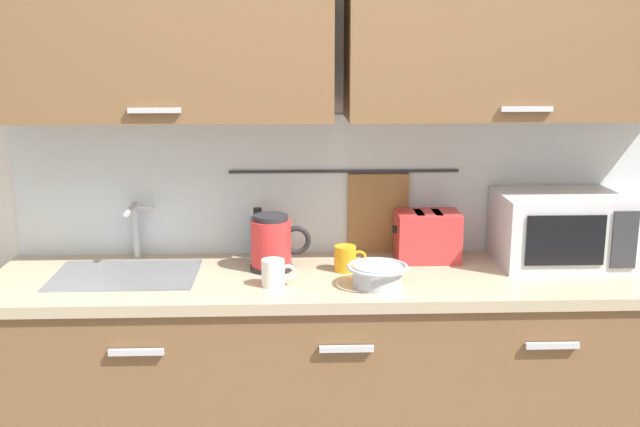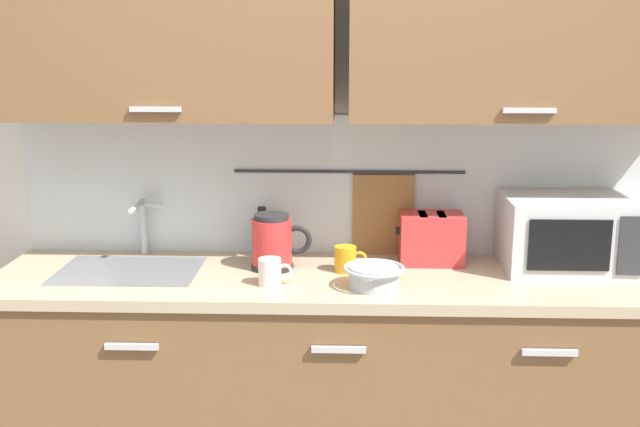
{
  "view_description": "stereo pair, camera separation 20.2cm",
  "coord_description": "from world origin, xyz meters",
  "px_view_note": "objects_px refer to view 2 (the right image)",
  "views": [
    {
      "loc": [
        -0.18,
        -2.35,
        1.74
      ],
      "look_at": [
        -0.07,
        0.33,
        1.12
      ],
      "focal_mm": 42.85,
      "sensor_mm": 36.0,
      "label": 1
    },
    {
      "loc": [
        0.02,
        -2.35,
        1.74
      ],
      "look_at": [
        -0.07,
        0.33,
        1.12
      ],
      "focal_mm": 42.85,
      "sensor_mm": 36.0,
      "label": 2
    }
  ],
  "objects_px": {
    "microwave": "(566,233)",
    "electric_kettle": "(273,242)",
    "mug_near_sink": "(271,272)",
    "toaster": "(431,238)",
    "dish_soap_bottle": "(262,234)",
    "mug_by_kettle": "(346,259)",
    "mixing_bowl": "(374,275)"
  },
  "relations": [
    {
      "from": "toaster",
      "to": "mug_by_kettle",
      "type": "relative_size",
      "value": 2.13
    },
    {
      "from": "mug_near_sink",
      "to": "toaster",
      "type": "height_order",
      "value": "toaster"
    },
    {
      "from": "electric_kettle",
      "to": "mug_by_kettle",
      "type": "height_order",
      "value": "electric_kettle"
    },
    {
      "from": "mug_near_sink",
      "to": "mug_by_kettle",
      "type": "distance_m",
      "value": 0.31
    },
    {
      "from": "microwave",
      "to": "mug_by_kettle",
      "type": "relative_size",
      "value": 3.83
    },
    {
      "from": "mixing_bowl",
      "to": "toaster",
      "type": "bearing_deg",
      "value": 54.05
    },
    {
      "from": "electric_kettle",
      "to": "mug_by_kettle",
      "type": "distance_m",
      "value": 0.28
    },
    {
      "from": "microwave",
      "to": "mug_near_sink",
      "type": "distance_m",
      "value": 1.1
    },
    {
      "from": "dish_soap_bottle",
      "to": "toaster",
      "type": "relative_size",
      "value": 0.77
    },
    {
      "from": "mug_near_sink",
      "to": "electric_kettle",
      "type": "bearing_deg",
      "value": 92.72
    },
    {
      "from": "dish_soap_bottle",
      "to": "mug_by_kettle",
      "type": "bearing_deg",
      "value": -31.04
    },
    {
      "from": "toaster",
      "to": "dish_soap_bottle",
      "type": "bearing_deg",
      "value": 173.92
    },
    {
      "from": "electric_kettle",
      "to": "mixing_bowl",
      "type": "bearing_deg",
      "value": -30.02
    },
    {
      "from": "toaster",
      "to": "mug_by_kettle",
      "type": "height_order",
      "value": "toaster"
    },
    {
      "from": "microwave",
      "to": "electric_kettle",
      "type": "xyz_separation_m",
      "value": [
        -1.08,
        -0.04,
        -0.03
      ]
    },
    {
      "from": "microwave",
      "to": "electric_kettle",
      "type": "relative_size",
      "value": 2.03
    },
    {
      "from": "microwave",
      "to": "dish_soap_bottle",
      "type": "bearing_deg",
      "value": 173.55
    },
    {
      "from": "mug_near_sink",
      "to": "microwave",
      "type": "bearing_deg",
      "value": 12.43
    },
    {
      "from": "microwave",
      "to": "electric_kettle",
      "type": "height_order",
      "value": "microwave"
    },
    {
      "from": "mug_near_sink",
      "to": "dish_soap_bottle",
      "type": "bearing_deg",
      "value": 100.69
    },
    {
      "from": "electric_kettle",
      "to": "toaster",
      "type": "height_order",
      "value": "electric_kettle"
    },
    {
      "from": "electric_kettle",
      "to": "toaster",
      "type": "relative_size",
      "value": 0.89
    },
    {
      "from": "toaster",
      "to": "mug_by_kettle",
      "type": "bearing_deg",
      "value": -158.17
    },
    {
      "from": "mug_near_sink",
      "to": "toaster",
      "type": "bearing_deg",
      "value": 26.87
    },
    {
      "from": "mixing_bowl",
      "to": "mug_near_sink",
      "type": "bearing_deg",
      "value": 177.16
    },
    {
      "from": "microwave",
      "to": "toaster",
      "type": "height_order",
      "value": "microwave"
    },
    {
      "from": "electric_kettle",
      "to": "mug_near_sink",
      "type": "distance_m",
      "value": 0.2
    },
    {
      "from": "dish_soap_bottle",
      "to": "mug_near_sink",
      "type": "distance_m",
      "value": 0.37
    },
    {
      "from": "mixing_bowl",
      "to": "mug_by_kettle",
      "type": "height_order",
      "value": "mug_by_kettle"
    },
    {
      "from": "microwave",
      "to": "mug_by_kettle",
      "type": "xyz_separation_m",
      "value": [
        -0.81,
        -0.07,
        -0.09
      ]
    },
    {
      "from": "mug_near_sink",
      "to": "mug_by_kettle",
      "type": "xyz_separation_m",
      "value": [
        0.26,
        0.17,
        0.0
      ]
    },
    {
      "from": "dish_soap_bottle",
      "to": "mug_near_sink",
      "type": "height_order",
      "value": "dish_soap_bottle"
    }
  ]
}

